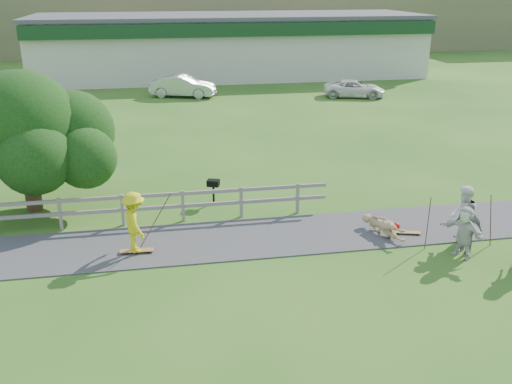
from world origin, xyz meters
TOP-DOWN VIEW (x-y plane):
  - ground at (0.00, 0.00)m, footprint 260.00×260.00m
  - path at (0.00, 1.50)m, footprint 34.00×3.00m
  - fence at (-4.62, 3.30)m, footprint 15.05×0.10m
  - strip_mall at (4.00, 34.94)m, footprint 32.50×10.75m
  - skater_rider at (-3.54, 1.04)m, footprint 1.03×1.36m
  - skater_fallen at (4.24, 0.95)m, footprint 1.81×0.98m
  - spectator_a at (6.39, -0.04)m, footprint 0.93×1.07m
  - spectator_b at (6.26, -0.56)m, footprint 0.77×0.99m
  - spectator_d at (5.96, -0.87)m, footprint 1.06×1.53m
  - car_silver at (-0.64, 25.69)m, footprint 4.82×2.93m
  - car_white at (11.25, 23.44)m, footprint 4.66×3.10m
  - tree at (-7.19, 5.33)m, footprint 5.89×5.89m
  - bbq at (-0.81, 4.69)m, footprint 0.52×0.46m
  - longboard_rider at (-3.54, 1.04)m, footprint 1.02×0.30m
  - longboard_fallen at (5.04, 0.85)m, footprint 0.86×0.43m
  - helmet at (4.84, 1.30)m, footprint 0.24×0.24m
  - pole_rider at (-2.94, 1.44)m, footprint 0.03×0.03m
  - pole_spec_left at (5.15, -0.20)m, footprint 0.03×0.03m
  - pole_spec_right at (7.14, -0.33)m, footprint 0.03×0.03m

SIDE VIEW (x-z plane):
  - ground at x=0.00m, z-range 0.00..0.00m
  - path at x=0.00m, z-range 0.00..0.04m
  - longboard_fallen at x=5.04m, z-range 0.00..0.09m
  - longboard_rider at x=-3.54m, z-range 0.00..0.11m
  - helmet at x=4.84m, z-range 0.00..0.24m
  - skater_fallen at x=4.24m, z-range 0.00..0.64m
  - bbq at x=-0.81m, z-range 0.00..0.93m
  - car_white at x=11.25m, z-range 0.00..1.19m
  - fence at x=-4.62m, z-range 0.17..1.27m
  - car_silver at x=-0.64m, z-range 0.00..1.50m
  - spectator_b at x=6.26m, z-range 0.00..1.56m
  - spectator_d at x=5.96m, z-range 0.00..1.59m
  - pole_spec_left at x=5.15m, z-range 0.00..1.68m
  - pole_spec_right at x=7.14m, z-range 0.00..1.70m
  - skater_rider at x=-3.54m, z-range 0.00..1.86m
  - spectator_a at x=6.39m, z-range 0.00..1.87m
  - pole_rider at x=-2.94m, z-range 0.00..1.99m
  - tree at x=-7.19m, z-range 0.00..4.68m
  - strip_mall at x=4.00m, z-range 0.03..5.13m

